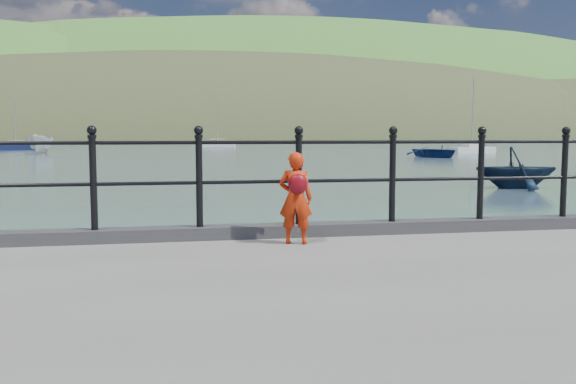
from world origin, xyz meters
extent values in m
plane|color=#2D4251|center=(0.00, 0.00, 0.00)|extent=(600.00, 600.00, 0.00)
cube|color=#28282B|center=(0.00, -0.15, 1.07)|extent=(60.00, 0.30, 0.15)
cylinder|color=black|center=(0.00, -0.15, 1.67)|extent=(18.00, 0.04, 0.04)
cylinder|color=black|center=(0.00, -0.15, 2.15)|extent=(18.00, 0.04, 0.04)
cylinder|color=black|center=(-1.80, -0.15, 1.67)|extent=(0.08, 0.08, 1.05)
sphere|color=black|center=(-1.80, -0.15, 2.29)|extent=(0.11, 0.11, 0.11)
cylinder|color=black|center=(-0.60, -0.15, 1.67)|extent=(0.08, 0.08, 1.05)
sphere|color=black|center=(-0.60, -0.15, 2.29)|extent=(0.11, 0.11, 0.11)
cylinder|color=black|center=(0.60, -0.15, 1.67)|extent=(0.08, 0.08, 1.05)
sphere|color=black|center=(0.60, -0.15, 2.29)|extent=(0.11, 0.11, 0.11)
cylinder|color=black|center=(1.80, -0.15, 1.67)|extent=(0.08, 0.08, 1.05)
sphere|color=black|center=(1.80, -0.15, 2.29)|extent=(0.11, 0.11, 0.11)
cylinder|color=black|center=(3.00, -0.15, 1.67)|extent=(0.08, 0.08, 1.05)
sphere|color=black|center=(3.00, -0.15, 2.29)|extent=(0.11, 0.11, 0.11)
cylinder|color=black|center=(4.20, -0.15, 1.67)|extent=(0.08, 0.08, 1.05)
sphere|color=black|center=(4.20, -0.15, 2.29)|extent=(0.11, 0.11, 0.11)
ellipsoid|color=#333A21|center=(20.00, 195.00, -15.40)|extent=(400.00, 100.00, 88.00)
ellipsoid|color=#387026|center=(60.00, 255.00, -27.30)|extent=(600.00, 180.00, 156.00)
cube|color=silver|center=(-35.00, 181.00, 3.00)|extent=(9.00, 6.00, 6.00)
cube|color=#4C4744|center=(-35.00, 181.00, 7.00)|extent=(9.50, 6.50, 2.00)
cube|color=silver|center=(-12.00, 181.00, 3.00)|extent=(9.00, 6.00, 6.00)
cube|color=#4C4744|center=(-12.00, 181.00, 7.00)|extent=(9.50, 6.50, 2.00)
cube|color=silver|center=(18.00, 181.00, 3.00)|extent=(9.00, 6.00, 6.00)
cube|color=#4C4744|center=(18.00, 181.00, 7.00)|extent=(9.50, 6.50, 2.00)
cube|color=silver|center=(45.00, 181.00, 3.00)|extent=(9.00, 6.00, 6.00)
cube|color=#4C4744|center=(45.00, 181.00, 7.00)|extent=(9.50, 6.50, 2.00)
imported|color=red|center=(0.46, -0.66, 1.52)|extent=(0.44, 0.36, 1.05)
ellipsoid|color=red|center=(0.46, -0.79, 1.69)|extent=(0.22, 0.11, 0.23)
imported|color=navy|center=(23.30, 45.90, 0.58)|extent=(5.09, 6.34, 1.17)
imported|color=silver|center=(-14.54, 61.11, 1.08)|extent=(2.38, 5.67, 2.15)
imported|color=black|center=(12.86, 15.22, 0.85)|extent=(3.71, 3.36, 1.71)
cube|color=#0E1433|center=(-20.96, 77.73, 0.25)|extent=(5.17, 3.00, 0.90)
cube|color=beige|center=(-20.96, 77.73, 0.75)|extent=(1.98, 1.56, 0.50)
cylinder|color=#A5A5A8|center=(-20.96, 77.73, 3.84)|extent=(0.10, 0.10, 6.29)
cylinder|color=#A5A5A8|center=(-20.96, 77.73, 1.30)|extent=(2.13, 0.75, 0.06)
cube|color=silver|center=(6.32, 91.11, 0.25)|extent=(5.78, 3.01, 0.90)
cube|color=beige|center=(6.32, 91.11, 0.75)|extent=(2.17, 1.62, 0.50)
cylinder|color=#A5A5A8|center=(6.32, 91.11, 4.39)|extent=(0.10, 0.10, 7.38)
cylinder|color=#A5A5A8|center=(6.32, 91.11, 1.30)|extent=(2.43, 0.69, 0.06)
cube|color=silver|center=(32.39, 56.42, 0.25)|extent=(6.40, 3.84, 0.90)
cube|color=beige|center=(32.39, 56.42, 0.75)|extent=(2.46, 1.89, 0.50)
cylinder|color=#A5A5A8|center=(32.39, 56.42, 4.70)|extent=(0.10, 0.10, 7.99)
cylinder|color=#A5A5A8|center=(32.39, 56.42, 1.30)|extent=(2.63, 1.08, 0.06)
camera|label=1|loc=(-0.91, -7.38, 2.26)|focal=38.00mm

